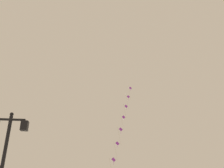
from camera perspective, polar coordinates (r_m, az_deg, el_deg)
The scene contains 2 objects.
twin_lantern_lamp_post at distance 10.52m, azimuth -24.33°, elevation -13.29°, with size 1.47×0.28×4.41m.
kite_train at distance 25.91m, azimuth 2.17°, elevation -10.82°, with size 4.48×9.00×14.40m.
Camera 1 is at (0.22, -1.55, 1.44)m, focal length 37.63 mm.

